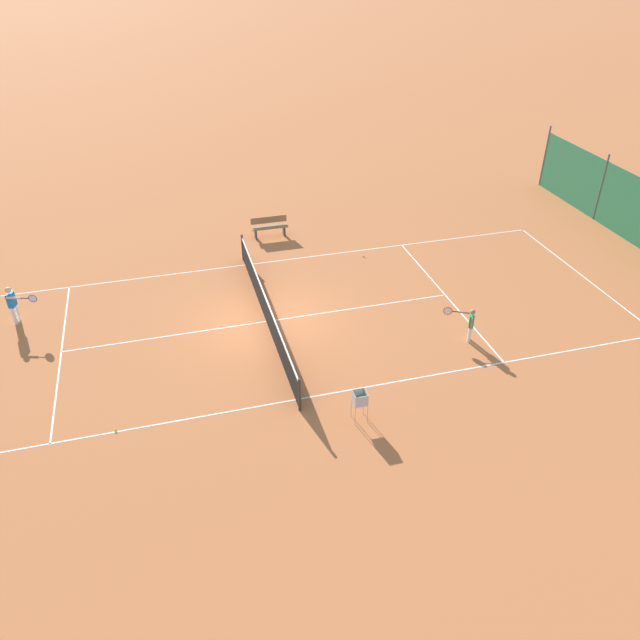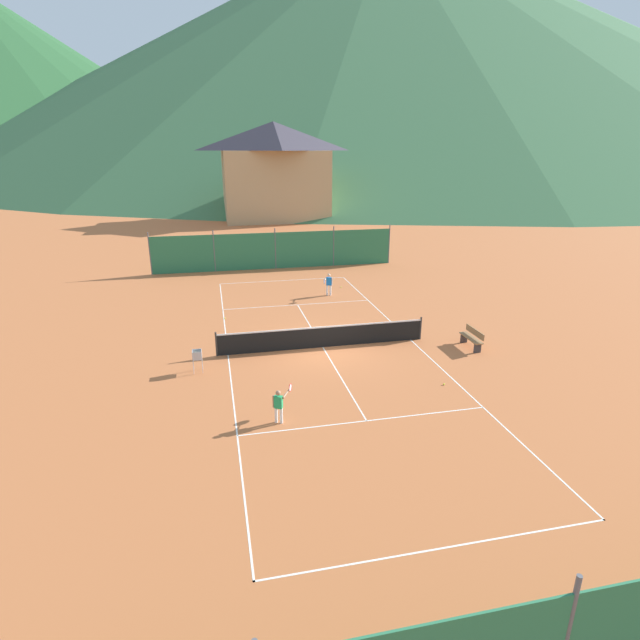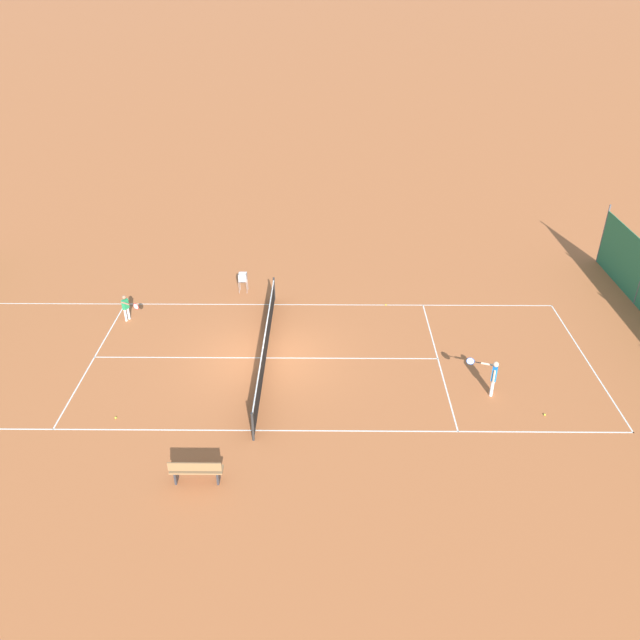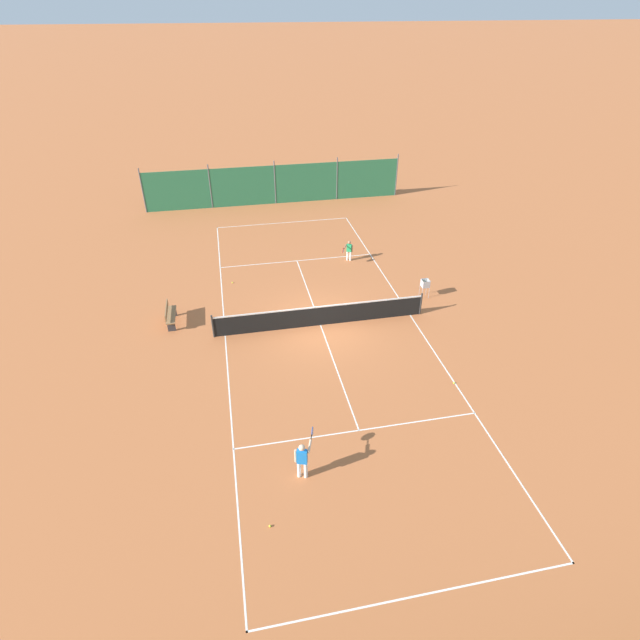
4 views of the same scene
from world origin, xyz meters
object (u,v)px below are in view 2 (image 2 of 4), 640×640
Objects in this scene: tennis_ball_near_corner at (444,384)px; player_near_baseline at (329,283)px; tennis_ball_by_net_right at (225,318)px; tennis_ball_alley_left at (341,287)px; tennis_net at (323,337)px; courtside_bench at (472,338)px; ball_hopper at (197,356)px; alpine_chalet at (274,170)px; player_near_service at (279,403)px.

player_near_baseline is at bearing 96.60° from tennis_ball_near_corner.
tennis_ball_alley_left is (7.34, 4.56, 0.00)m from tennis_ball_by_net_right.
player_near_baseline reaches higher than tennis_net.
tennis_ball_near_corner is at bearing -88.90° from tennis_ball_alley_left.
player_near_baseline reaches higher than tennis_ball_by_net_right.
courtside_bench is at bearing -12.55° from tennis_net.
alpine_chalet is at bearing 78.51° from ball_hopper.
tennis_ball_by_net_right is at bearing 149.13° from courtside_bench.
player_near_baseline is 2.06m from tennis_ball_alley_left.
player_near_service is 16.38m from tennis_ball_alley_left.
player_near_baseline reaches higher than ball_hopper.
player_near_baseline is 34.37m from alpine_chalet.
alpine_chalet is (8.79, 43.24, 5.16)m from ball_hopper.
player_near_service is 0.75× the size of courtside_bench.
alpine_chalet reaches higher than courtside_bench.
tennis_ball_near_corner is 1.00× the size of tennis_ball_by_net_right.
tennis_ball_near_corner is 0.07× the size of ball_hopper.
tennis_net is 42.29m from alpine_chalet.
courtside_bench is at bearing 48.49° from tennis_ball_near_corner.
tennis_ball_alley_left is at bearing 68.47° from player_near_service.
tennis_ball_alley_left is (1.17, 1.52, -0.73)m from player_near_baseline.
tennis_ball_by_net_right is at bearing -153.80° from player_near_baseline.
tennis_ball_alley_left is 11.21m from courtside_bench.
tennis_net is 6.12× the size of courtside_bench.
tennis_ball_by_net_right is at bearing -148.14° from tennis_ball_alley_left.
player_near_service is 48.35m from alpine_chalet.
tennis_ball_by_net_right is (-4.06, 4.80, -0.47)m from tennis_net.
player_near_service reaches higher than tennis_net.
alpine_chalet is (6.21, 47.67, 5.16)m from player_near_service.
tennis_net is 6.50m from courtside_bench.
alpine_chalet reaches higher than player_near_baseline.
player_near_baseline reaches higher than courtside_bench.
courtside_bench reaches higher than tennis_ball_by_net_right.
tennis_ball_alley_left is at bearing 52.56° from player_near_baseline.
alpine_chalet is at bearing 85.23° from tennis_net.
ball_hopper is (-5.30, -1.43, 0.16)m from tennis_net.
player_near_baseline is 0.88× the size of courtside_bench.
player_near_service is at bearing -168.35° from tennis_ball_near_corner.
tennis_net reaches higher than tennis_ball_near_corner.
tennis_net is 139.09× the size of tennis_ball_by_net_right.
tennis_net is 139.09× the size of tennis_ball_near_corner.
tennis_ball_near_corner and tennis_ball_alley_left have the same top height.
tennis_net reaches higher than tennis_ball_by_net_right.
tennis_ball_alley_left is at bearing -90.36° from alpine_chalet.
tennis_ball_near_corner is 4.23m from courtside_bench.
tennis_net is at bearing 15.12° from ball_hopper.
tennis_ball_near_corner is (1.44, -12.41, -0.73)m from player_near_baseline.
tennis_net reaches higher than courtside_bench.
player_near_baseline is at bearing 26.20° from tennis_ball_by_net_right.
tennis_ball_near_corner is 1.00× the size of tennis_ball_alley_left.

